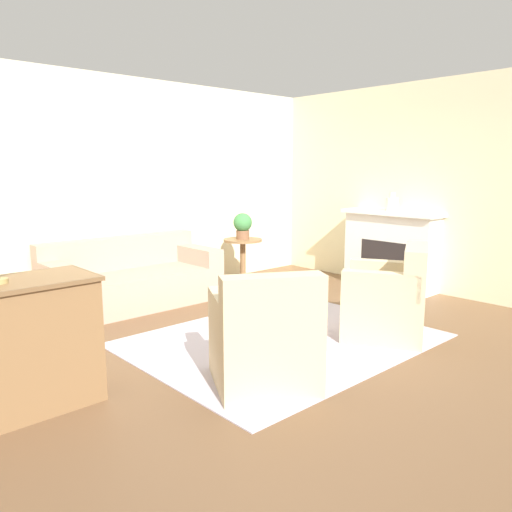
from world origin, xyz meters
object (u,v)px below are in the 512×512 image
side_table (243,255)px  vase_mantel_near (392,204)px  dresser (4,348)px  couch (132,281)px  armchair_left (265,341)px  armchair_right (389,301)px  potted_plant_on_side_table (243,225)px  ottoman_table (286,313)px

side_table → vase_mantel_near: 2.17m
side_table → dresser: 3.99m
couch → side_table: 1.63m
armchair_left → armchair_right: bearing=0.0°
couch → potted_plant_on_side_table: (1.61, -0.22, 0.59)m
ottoman_table → potted_plant_on_side_table: 2.32m
armchair_right → vase_mantel_near: 2.30m
armchair_right → vase_mantel_near: bearing=32.7°
side_table → dresser: size_ratio=0.56×
armchair_right → dresser: (-3.29, 0.86, 0.11)m
armchair_right → vase_mantel_near: size_ratio=4.05×
armchair_right → armchair_left: bearing=180.0°
dresser → ottoman_table: bearing=-5.3°
couch → side_table: bearing=-7.8°
armchair_left → dresser: armchair_left is taller
armchair_left → side_table: bearing=51.9°
armchair_left → armchair_right: 1.70m
armchair_left → potted_plant_on_side_table: 3.31m
armchair_left → dresser: (-1.60, 0.86, 0.11)m
couch → armchair_right: bearing=-65.2°
dresser → vase_mantel_near: (5.11, 0.30, 0.71)m
armchair_left → side_table: armchair_left is taller
ottoman_table → potted_plant_on_side_table: size_ratio=1.79×
armchair_right → dresser: bearing=165.3°
couch → potted_plant_on_side_table: size_ratio=5.71×
ottoman_table → vase_mantel_near: size_ratio=2.58×
couch → ottoman_table: size_ratio=3.18×
potted_plant_on_side_table → armchair_right: bearing=-97.1°
ottoman_table → couch: bearing=102.7°
side_table → potted_plant_on_side_table: bearing=-90.0°
armchair_left → potted_plant_on_side_table: bearing=51.9°
dresser → couch: bearing=43.9°
ottoman_table → potted_plant_on_side_table: bearing=60.0°
ottoman_table → side_table: (1.12, 1.94, 0.20)m
side_table → dresser: (-3.61, -1.71, 0.01)m
armchair_right → vase_mantel_near: (1.82, 1.16, 0.81)m
dresser → potted_plant_on_side_table: bearing=25.3°
armchair_left → ottoman_table: size_ratio=1.57×
dresser → vase_mantel_near: vase_mantel_near is taller
couch → armchair_left: (-0.41, -2.79, 0.07)m
armchair_left → ottoman_table: (0.89, 0.63, -0.10)m
armchair_right → side_table: bearing=82.9°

